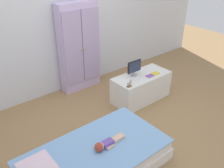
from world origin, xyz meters
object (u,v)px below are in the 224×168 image
bed (96,160)px  wardrobe (79,47)px  tv_stand (141,87)px  tv_monitor (134,67)px  book_yellow (155,73)px  rocking_horse_toy (130,84)px  doll (104,145)px  book_purple (150,76)px

bed → wardrobe: bearing=61.8°
bed → tv_stand: (1.41, 0.73, 0.08)m
tv_stand → bed: bearing=-152.6°
tv_monitor → book_yellow: 0.36m
wardrobe → tv_stand: size_ratio=1.55×
tv_stand → rocking_horse_toy: rocking_horse_toy is taller
doll → book_purple: book_purple is taller
bed → rocking_horse_toy: size_ratio=15.25×
tv_monitor → book_purple: size_ratio=2.24×
doll → tv_monitor: tv_monitor is taller
tv_monitor → rocking_horse_toy: size_ratio=2.45×
tv_stand → rocking_horse_toy: bearing=-159.6°
wardrobe → tv_monitor: wardrobe is taller
wardrobe → tv_stand: bearing=-61.3°
wardrobe → rocking_horse_toy: 1.12m
tv_stand → wardrobe: bearing=118.7°
bed → doll: size_ratio=3.98×
bed → tv_stand: tv_stand is taller
bed → book_purple: bearing=23.2°
wardrobe → book_purple: wardrobe is taller
tv_stand → book_yellow: (0.19, -0.10, 0.22)m
book_purple → book_yellow: 0.12m
rocking_horse_toy → wardrobe: bearing=96.7°
rocking_horse_toy → book_purple: 0.46m
wardrobe → book_purple: bearing=-60.6°
bed → wardrobe: 1.98m
doll → rocking_horse_toy: 1.11m
doll → tv_stand: (1.30, 0.75, -0.10)m
doll → rocking_horse_toy: (0.92, 0.61, 0.16)m
wardrobe → rocking_horse_toy: size_ratio=14.09×
wardrobe → tv_monitor: (0.42, -0.86, -0.16)m
tv_monitor → book_yellow: size_ratio=1.97×
tv_stand → tv_monitor: size_ratio=3.69×
bed → tv_monitor: (1.31, 0.80, 0.43)m
tv_stand → book_yellow: book_yellow is taller
book_purple → tv_monitor: bearing=134.5°
rocking_horse_toy → book_purple: (0.46, 0.05, -0.04)m
bed → rocking_horse_toy: (1.02, 0.58, 0.33)m
bed → wardrobe: size_ratio=1.08×
bed → doll: (0.10, -0.03, 0.17)m
tv_stand → book_purple: (0.07, -0.10, 0.22)m
book_yellow → tv_monitor: bearing=149.8°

